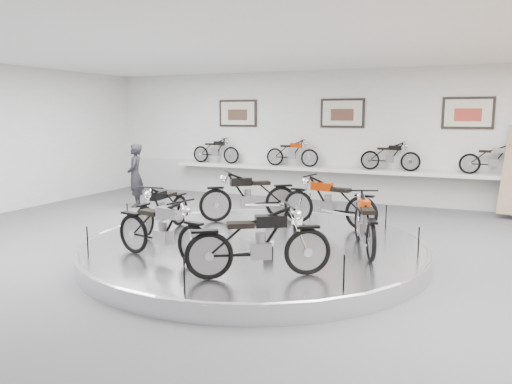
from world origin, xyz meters
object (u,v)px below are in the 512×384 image
at_px(shelf, 339,170).
at_px(bike_c, 249,195).
at_px(bike_b, 329,201).
at_px(visitor, 135,175).
at_px(bike_a, 365,222).
at_px(bike_d, 163,208).
at_px(display_platform, 253,249).
at_px(bike_e, 162,229).
at_px(bike_f, 259,242).

height_order(shelf, bike_c, bike_c).
relative_size(bike_b, visitor, 1.00).
xyz_separation_m(bike_a, bike_d, (-4.00, -0.25, -0.01)).
bearing_deg(bike_d, display_platform, 89.35).
xyz_separation_m(bike_e, bike_f, (1.79, -0.19, 0.02)).
distance_m(bike_e, bike_f, 1.80).
relative_size(bike_e, bike_f, 0.96).
bearing_deg(bike_d, bike_b, 120.20).
xyz_separation_m(shelf, bike_b, (0.95, -4.59, -0.16)).
bearing_deg(bike_e, display_platform, 75.26).
bearing_deg(bike_c, bike_b, 144.11).
distance_m(bike_a, visitor, 7.95).
xyz_separation_m(bike_f, visitor, (-6.17, 5.30, 0.08)).
xyz_separation_m(bike_a, visitor, (-7.27, 3.21, 0.11)).
height_order(bike_a, bike_b, bike_b).
bearing_deg(display_platform, bike_e, -116.59).
bearing_deg(bike_f, shelf, 64.18).
height_order(display_platform, bike_a, bike_a).
relative_size(shelf, bike_e, 6.27).
bearing_deg(visitor, bike_e, 12.28).
distance_m(bike_b, bike_f, 3.72).
relative_size(shelf, bike_b, 5.98).
bearing_deg(bike_f, visitor, 107.09).
relative_size(bike_c, bike_d, 1.13).
relative_size(shelf, bike_d, 6.52).
bearing_deg(bike_a, shelf, -2.04).
height_order(shelf, bike_b, bike_b).
xyz_separation_m(display_platform, bike_b, (0.95, 1.81, 0.69)).
xyz_separation_m(shelf, bike_e, (-0.86, -8.12, -0.18)).
bearing_deg(bike_f, display_platform, 83.79).
distance_m(bike_a, bike_d, 4.01).
bearing_deg(shelf, bike_a, -71.87).
bearing_deg(bike_b, bike_a, 133.35).
bearing_deg(visitor, bike_f, 21.03).
bearing_deg(visitor, bike_d, 15.09).
bearing_deg(visitor, bike_b, 47.38).
xyz_separation_m(display_platform, bike_e, (-0.86, -1.72, 0.67)).
bearing_deg(shelf, bike_d, -106.93).
relative_size(display_platform, bike_e, 3.65).
bearing_deg(shelf, visitor, -150.16).
bearing_deg(bike_f, bike_a, 29.97).
bearing_deg(bike_c, visitor, -60.09).
xyz_separation_m(shelf, visitor, (-5.24, -3.00, -0.08)).
height_order(bike_c, bike_f, bike_c).
distance_m(bike_d, bike_e, 1.99).
distance_m(bike_c, bike_f, 4.04).
bearing_deg(bike_b, bike_f, 99.39).
bearing_deg(bike_b, visitor, -4.63).
xyz_separation_m(bike_d, visitor, (-3.27, 3.46, 0.12)).
xyz_separation_m(bike_b, visitor, (-6.19, 1.58, 0.07)).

